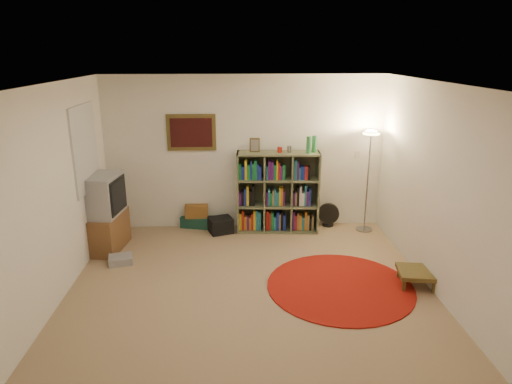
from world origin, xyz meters
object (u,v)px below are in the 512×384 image
bookshelf (277,193)px  floor_fan (328,215)px  side_table (416,273)px  floor_lamp (370,148)px  suitcase (200,220)px  tv_stand (102,214)px

bookshelf → floor_fan: 1.00m
side_table → floor_fan: bearing=108.6°
floor_lamp → bookshelf: bearing=177.0°
bookshelf → suitcase: 1.41m
bookshelf → side_table: bookshelf is taller
floor_fan → bookshelf: bearing=-163.5°
bookshelf → floor_lamp: 1.64m
bookshelf → suitcase: (-1.28, 0.26, -0.54)m
floor_lamp → side_table: (0.13, -1.87, -1.21)m
floor_fan → suitcase: 2.18m
bookshelf → tv_stand: 2.71m
floor_fan → side_table: floor_fan is taller
bookshelf → floor_fan: (0.89, 0.12, -0.43)m
bookshelf → floor_fan: size_ratio=3.90×
floor_fan → tv_stand: bearing=-159.5°
floor_fan → floor_lamp: bearing=-11.1°
floor_fan → suitcase: floor_fan is taller
suitcase → bookshelf: bearing=1.7°
floor_fan → tv_stand: 3.62m
floor_fan → side_table: (0.70, -2.07, -0.03)m
floor_lamp → suitcase: size_ratio=2.60×
floor_fan → suitcase: size_ratio=0.63×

